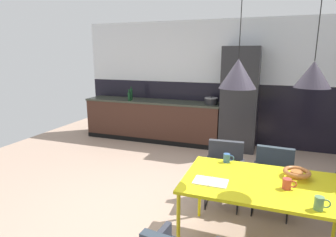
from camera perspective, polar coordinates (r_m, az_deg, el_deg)
ground_plane at (r=3.77m, az=-0.97°, el=-18.00°), size 8.24×8.24×0.00m
back_wall_splashback_dark at (r=6.37m, az=9.01°, el=1.24°), size 6.04×0.12×1.33m
back_wall_panel_upper at (r=6.24m, az=9.45°, el=13.28°), size 6.04×0.12×1.33m
kitchen_counter at (r=6.45m, az=-3.23°, el=-0.33°), size 3.14×0.63×0.92m
refrigerator_column at (r=5.87m, az=14.37°, el=3.79°), size 0.71×0.60×2.09m
dining_table at (r=2.89m, az=19.06°, el=-13.02°), size 1.53×0.92×0.76m
armchair_corner_seat at (r=3.79m, az=20.66°, el=-10.25°), size 0.52×0.50×0.79m
armchair_head_of_table at (r=3.80m, az=11.42°, el=-9.37°), size 0.51×0.49×0.82m
fruit_bowl at (r=3.07m, az=24.76°, el=-9.98°), size 0.26×0.26×0.08m
open_book at (r=2.74m, az=8.67°, el=-12.61°), size 0.32×0.20×0.02m
mug_tall_blue at (r=3.23m, az=11.95°, el=-7.88°), size 0.12×0.07×0.10m
mug_dark_espresso at (r=2.55m, az=28.50°, el=-14.96°), size 0.12×0.07×0.11m
mug_white_ceramic at (r=2.79m, az=23.14°, el=-12.13°), size 0.12×0.08×0.10m
cooking_pot at (r=5.90m, az=8.77°, el=3.54°), size 0.28×0.28×0.17m
bottle_oil_tall at (r=6.35m, az=-7.92°, el=4.52°), size 0.06×0.06×0.26m
bottle_vinegar_dark at (r=6.44m, az=-7.49°, el=4.92°), size 0.06×0.06×0.31m
pendant_lamp_over_table_near at (r=2.63m, az=14.06°, el=8.87°), size 0.34×0.34×0.97m
pendant_lamp_over_table_far at (r=2.63m, az=27.49°, el=8.00°), size 0.29×0.29×0.94m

